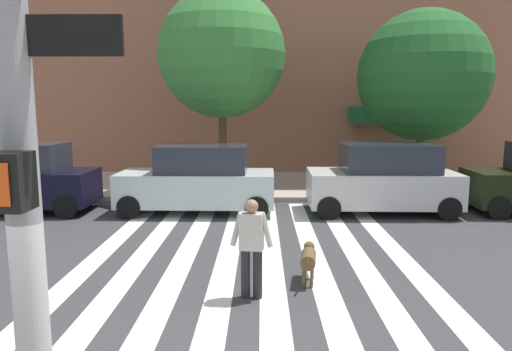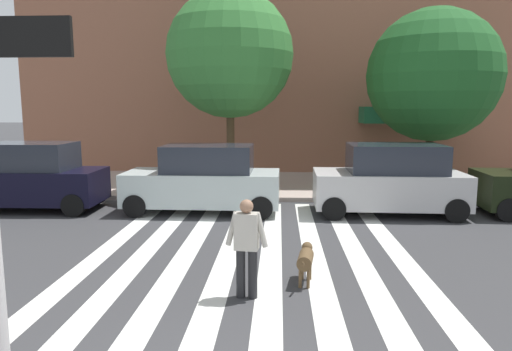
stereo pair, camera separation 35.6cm
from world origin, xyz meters
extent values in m
plane|color=#353538|center=(0.00, 5.97, 0.00)|extent=(160.00, 160.00, 0.00)
cube|color=#B29E93|center=(0.00, 14.94, 0.07)|extent=(80.00, 6.00, 0.15)
cube|color=silver|center=(-2.87, 5.97, 0.00)|extent=(0.45, 11.34, 0.01)
cube|color=silver|center=(-1.97, 5.97, 0.00)|extent=(0.45, 11.34, 0.01)
cube|color=silver|center=(-1.07, 5.97, 0.00)|extent=(0.45, 11.34, 0.01)
cube|color=silver|center=(-0.17, 5.97, 0.00)|extent=(0.45, 11.34, 0.01)
cube|color=silver|center=(0.73, 5.97, 0.00)|extent=(0.45, 11.34, 0.01)
cube|color=silver|center=(1.63, 5.97, 0.00)|extent=(0.45, 11.34, 0.01)
cube|color=silver|center=(2.53, 5.97, 0.00)|extent=(0.45, 11.34, 0.01)
cube|color=silver|center=(3.43, 5.97, 0.00)|extent=(0.45, 11.34, 0.01)
cube|color=#1D623C|center=(6.60, 17.34, 2.75)|extent=(4.41, 1.60, 0.70)
cylinder|color=gray|center=(-0.72, -0.61, 3.05)|extent=(0.18, 0.18, 5.80)
cube|color=black|center=(-0.44, -0.61, 3.45)|extent=(0.56, 0.03, 0.20)
cube|color=black|center=(-6.72, 10.42, 0.74)|extent=(4.53, 1.85, 0.98)
cube|color=#232833|center=(-6.54, 10.43, 1.64)|extent=(2.46, 1.61, 0.80)
cylinder|color=black|center=(-4.94, 9.62, 0.33)|extent=(0.66, 0.23, 0.66)
cylinder|color=black|center=(-4.96, 11.26, 0.33)|extent=(0.66, 0.23, 0.66)
cube|color=#B1BFBE|center=(-1.37, 10.42, 0.73)|extent=(4.54, 1.90, 0.96)
cube|color=#232833|center=(-1.19, 10.42, 1.60)|extent=(2.58, 1.65, 0.78)
cylinder|color=black|center=(-3.16, 9.61, 0.33)|extent=(0.66, 0.23, 0.66)
cylinder|color=black|center=(-3.14, 11.29, 0.33)|extent=(0.66, 0.23, 0.66)
cylinder|color=black|center=(0.39, 9.56, 0.33)|extent=(0.66, 0.23, 0.66)
cylinder|color=black|center=(0.42, 11.24, 0.33)|extent=(0.66, 0.23, 0.66)
cube|color=#BDBBBB|center=(4.05, 10.42, 0.74)|extent=(4.27, 2.04, 0.98)
cube|color=#232833|center=(4.22, 10.42, 1.63)|extent=(2.65, 1.78, 0.80)
cylinder|color=black|center=(2.39, 9.55, 0.33)|extent=(0.66, 0.23, 0.66)
cylinder|color=black|center=(2.42, 11.36, 0.33)|extent=(0.66, 0.23, 0.66)
cylinder|color=black|center=(5.67, 9.49, 0.33)|extent=(0.66, 0.23, 0.66)
cylinder|color=black|center=(5.70, 11.30, 0.33)|extent=(0.66, 0.23, 0.66)
cylinder|color=black|center=(7.11, 9.64, 0.33)|extent=(0.67, 0.24, 0.66)
cylinder|color=black|center=(7.17, 11.33, 0.33)|extent=(0.67, 0.24, 0.66)
cylinder|color=#4C3823|center=(-0.86, 13.58, 1.92)|extent=(0.28, 0.28, 3.54)
sphere|color=#337533|center=(-0.86, 13.58, 4.91)|extent=(4.44, 4.44, 4.44)
cylinder|color=#4C3823|center=(6.15, 13.51, 1.53)|extent=(0.25, 0.25, 2.77)
sphere|color=#1E5623|center=(6.15, 13.51, 4.16)|extent=(4.52, 4.52, 4.52)
cylinder|color=black|center=(0.27, 4.26, 0.41)|extent=(0.17, 0.17, 0.82)
cylinder|color=black|center=(0.47, 4.23, 0.41)|extent=(0.17, 0.17, 0.82)
cube|color=#B2ADA3|center=(0.37, 4.24, 1.12)|extent=(0.41, 0.29, 0.60)
cylinder|color=#B2ADA3|center=(0.13, 4.28, 1.15)|extent=(0.23, 0.12, 0.57)
cylinder|color=#B2ADA3|center=(0.61, 4.21, 1.15)|extent=(0.23, 0.12, 0.57)
sphere|color=#936B51|center=(0.37, 4.24, 1.53)|extent=(0.25, 0.25, 0.22)
cylinder|color=brown|center=(1.36, 4.89, 0.45)|extent=(0.34, 0.62, 0.26)
sphere|color=brown|center=(1.41, 5.26, 0.55)|extent=(0.23, 0.23, 0.20)
cylinder|color=brown|center=(1.30, 4.50, 0.50)|extent=(0.07, 0.24, 0.16)
cylinder|color=brown|center=(1.32, 5.11, 0.16)|extent=(0.06, 0.06, 0.32)
cylinder|color=brown|center=(1.46, 5.09, 0.16)|extent=(0.06, 0.06, 0.32)
cylinder|color=brown|center=(1.26, 4.70, 0.16)|extent=(0.06, 0.06, 0.32)
cylinder|color=brown|center=(1.40, 4.68, 0.16)|extent=(0.06, 0.06, 0.32)
camera|label=1|loc=(0.52, -2.96, 3.10)|focal=32.46mm
camera|label=2|loc=(0.88, -2.95, 3.10)|focal=32.46mm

